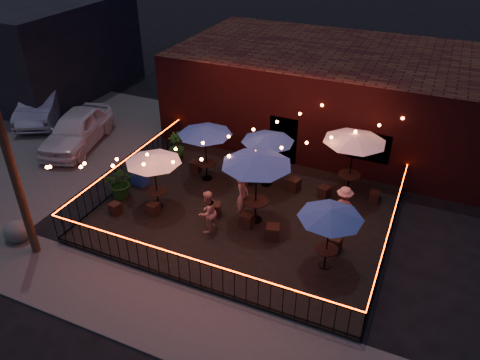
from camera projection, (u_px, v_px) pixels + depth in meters
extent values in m
plane|color=black|center=(220.00, 248.00, 15.41)|extent=(110.00, 110.00, 0.00)
cube|color=black|center=(245.00, 213.00, 16.93)|extent=(10.00, 8.00, 0.15)
cube|color=#454240|center=(169.00, 317.00, 12.88)|extent=(18.00, 2.50, 0.05)
cube|color=#454240|center=(34.00, 133.00, 22.65)|extent=(11.00, 12.00, 0.02)
cube|color=#340F0E|center=(333.00, 93.00, 21.77)|extent=(14.00, 8.00, 4.00)
cube|color=black|center=(284.00, 141.00, 19.58)|extent=(1.20, 0.24, 2.20)
cube|color=black|center=(370.00, 146.00, 18.11)|extent=(1.60, 0.24, 1.20)
cube|color=black|center=(10.00, 42.00, 27.29)|extent=(12.00, 9.00, 5.00)
cylinder|color=#312614|center=(4.00, 142.00, 13.15)|extent=(0.26, 0.26, 8.00)
cube|color=black|center=(190.00, 282.00, 13.74)|extent=(10.00, 0.04, 0.04)
cube|color=black|center=(189.00, 258.00, 13.25)|extent=(10.00, 0.04, 0.04)
cube|color=#FF3000|center=(188.00, 258.00, 13.24)|extent=(10.00, 0.03, 0.02)
cube|color=black|center=(129.00, 180.00, 18.57)|extent=(0.04, 8.00, 0.04)
cube|color=black|center=(126.00, 160.00, 18.08)|extent=(0.04, 8.00, 0.04)
cube|color=#FF3000|center=(126.00, 159.00, 18.07)|extent=(0.03, 8.00, 0.02)
cube|color=black|center=(386.00, 246.00, 15.12)|extent=(0.04, 8.00, 0.04)
cube|color=black|center=(391.00, 224.00, 14.63)|extent=(0.04, 8.00, 0.04)
cube|color=#FF3000|center=(391.00, 223.00, 14.62)|extent=(0.03, 8.00, 0.02)
cylinder|color=black|center=(159.00, 206.00, 17.16)|extent=(0.40, 0.40, 0.03)
cylinder|color=black|center=(158.00, 199.00, 17.00)|extent=(0.05, 0.05, 0.65)
cylinder|color=black|center=(157.00, 191.00, 16.82)|extent=(0.72, 0.72, 0.04)
cylinder|color=black|center=(156.00, 181.00, 16.60)|extent=(0.04, 0.04, 2.16)
cone|color=silver|center=(153.00, 158.00, 16.10)|extent=(2.53, 2.53, 0.32)
cylinder|color=black|center=(207.00, 178.00, 18.82)|extent=(0.42, 0.42, 0.03)
cylinder|color=black|center=(207.00, 171.00, 18.64)|extent=(0.06, 0.06, 0.69)
cylinder|color=black|center=(206.00, 163.00, 18.46)|extent=(0.77, 0.77, 0.04)
cylinder|color=black|center=(206.00, 153.00, 18.22)|extent=(0.04, 0.04, 2.30)
cone|color=navy|center=(205.00, 130.00, 17.69)|extent=(2.78, 2.78, 0.34)
cylinder|color=black|center=(255.00, 220.00, 16.46)|extent=(0.48, 0.48, 0.03)
cylinder|color=black|center=(256.00, 211.00, 16.25)|extent=(0.07, 0.07, 0.78)
cylinder|color=black|center=(256.00, 201.00, 16.04)|extent=(0.87, 0.87, 0.04)
cylinder|color=black|center=(256.00, 189.00, 15.78)|extent=(0.05, 0.05, 2.61)
cone|color=navy|center=(257.00, 159.00, 15.17)|extent=(2.46, 2.46, 0.38)
cylinder|color=black|center=(266.00, 184.00, 18.45)|extent=(0.40, 0.40, 0.03)
cylinder|color=black|center=(267.00, 177.00, 18.28)|extent=(0.05, 0.05, 0.66)
cylinder|color=black|center=(267.00, 169.00, 18.10)|extent=(0.73, 0.73, 0.04)
cylinder|color=black|center=(267.00, 160.00, 17.88)|extent=(0.04, 0.04, 2.20)
cone|color=navy|center=(268.00, 138.00, 17.37)|extent=(2.52, 2.52, 0.32)
cylinder|color=black|center=(324.00, 265.00, 14.46)|extent=(0.39, 0.39, 0.03)
cylinder|color=black|center=(325.00, 257.00, 14.29)|extent=(0.05, 0.05, 0.64)
cylinder|color=black|center=(326.00, 249.00, 14.12)|extent=(0.71, 0.71, 0.04)
cylinder|color=black|center=(328.00, 239.00, 13.91)|extent=(0.04, 0.04, 2.12)
cone|color=navy|center=(331.00, 213.00, 13.42)|extent=(2.40, 2.40, 0.31)
cylinder|color=black|center=(347.00, 192.00, 17.98)|extent=(0.46, 0.46, 0.03)
cylinder|color=black|center=(348.00, 183.00, 17.79)|extent=(0.06, 0.06, 0.76)
cylinder|color=black|center=(350.00, 175.00, 17.58)|extent=(0.84, 0.84, 0.04)
cylinder|color=black|center=(351.00, 164.00, 17.33)|extent=(0.05, 0.05, 2.52)
cone|color=silver|center=(355.00, 137.00, 16.74)|extent=(2.91, 2.91, 0.37)
cube|color=black|center=(115.00, 208.00, 16.69)|extent=(0.41, 0.41, 0.42)
cube|color=black|center=(153.00, 209.00, 16.63)|extent=(0.41, 0.41, 0.45)
cube|color=black|center=(166.00, 159.00, 19.72)|extent=(0.43, 0.43, 0.47)
cube|color=black|center=(196.00, 166.00, 19.19)|extent=(0.43, 0.43, 0.47)
cube|color=black|center=(215.00, 210.00, 16.58)|extent=(0.54, 0.54, 0.49)
cube|color=black|center=(247.00, 220.00, 16.05)|extent=(0.45, 0.45, 0.50)
cube|color=black|center=(247.00, 179.00, 18.38)|extent=(0.42, 0.42, 0.41)
cube|color=black|center=(294.00, 185.00, 17.97)|extent=(0.50, 0.50, 0.50)
cube|color=black|center=(273.00, 232.00, 15.45)|extent=(0.54, 0.54, 0.52)
cube|color=black|center=(335.00, 243.00, 15.00)|extent=(0.45, 0.45, 0.48)
cube|color=black|center=(324.00, 192.00, 17.58)|extent=(0.49, 0.49, 0.45)
cube|color=black|center=(374.00, 197.00, 17.35)|extent=(0.35, 0.35, 0.41)
imported|color=#D4B58F|center=(242.00, 197.00, 16.23)|extent=(0.48, 0.66, 1.66)
imported|color=#D4AE87|center=(208.00, 212.00, 15.54)|extent=(0.80, 0.90, 1.56)
imported|color=tan|center=(343.00, 207.00, 15.83)|extent=(1.05, 0.69, 1.52)
imported|color=#133611|center=(121.00, 182.00, 17.38)|extent=(1.47, 1.39, 1.28)
imported|color=#193A0C|center=(141.00, 166.00, 18.35)|extent=(0.85, 0.74, 1.34)
imported|color=#1A3E14|center=(176.00, 146.00, 19.93)|extent=(0.68, 0.68, 1.20)
cube|color=#1D3EA3|center=(140.00, 175.00, 18.27)|extent=(0.67, 0.51, 0.82)
cube|color=silver|center=(139.00, 166.00, 18.04)|extent=(0.71, 0.56, 0.05)
ellipsoid|color=#40403C|center=(17.00, 232.00, 15.57)|extent=(1.08, 0.98, 0.72)
imported|color=silver|center=(77.00, 129.00, 21.20)|extent=(3.00, 5.04, 1.61)
imported|color=#9999A1|center=(43.00, 103.00, 23.79)|extent=(3.85, 5.11, 1.61)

